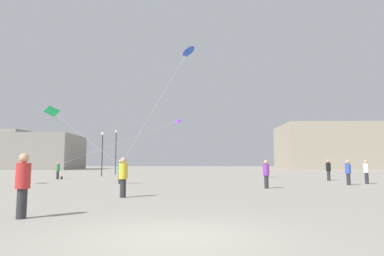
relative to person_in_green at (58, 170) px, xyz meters
The scene contains 18 objects.
ground_plane 27.02m from the person_in_green, 62.18° to the right, with size 300.00×300.00×0.00m, color #9E9689.
person_in_green is the anchor object (origin of this frame).
person_in_yellow 18.98m from the person_in_green, 58.84° to the right, with size 0.38×0.38×1.74m.
person_in_white 26.08m from the person_in_green, 14.77° to the right, with size 0.38×0.38×1.73m.
person_in_teal 10.15m from the person_in_green, 42.57° to the right, with size 0.38×0.38×1.74m.
person_in_purple 20.35m from the person_in_green, 32.59° to the right, with size 0.36×0.36×1.67m.
person_in_black 24.36m from the person_in_green, ahead, with size 0.39×0.39×1.79m.
person_in_blue 24.65m from the person_in_green, 18.58° to the right, with size 0.37×0.37×1.70m.
person_in_red 23.28m from the person_in_green, 69.06° to the right, with size 0.38×0.38×1.76m.
kite_emerald_delta 9.49m from the person_in_green, 69.72° to the right, with size 5.14×1.46×4.10m.
kite_cobalt_diamond 16.26m from the person_in_green, 13.29° to the right, with size 5.51×4.78×10.39m.
kite_violet_diamond 16.02m from the person_in_green, 47.23° to the left, with size 10.93×11.67×5.92m.
building_left_hall 76.22m from the person_in_green, 123.86° to the left, with size 14.94×13.73×10.66m.
building_centre_hall 53.06m from the person_in_green, 117.43° to the left, with size 17.79×17.11×8.14m.
building_right_hall 70.37m from the person_in_green, 47.32° to the left, with size 27.47×17.76×10.85m.
lamppost_east 7.43m from the person_in_green, 71.88° to the left, with size 0.36×0.36×5.01m.
lamppost_west 13.01m from the person_in_green, 79.63° to the left, with size 0.36×0.36×5.82m.
handbag_beside_flyer 0.84m from the person_in_green, 15.95° to the left, with size 0.32×0.14×0.24m, color black.
Camera 1 is at (0.50, -6.85, 1.50)m, focal length 30.82 mm.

